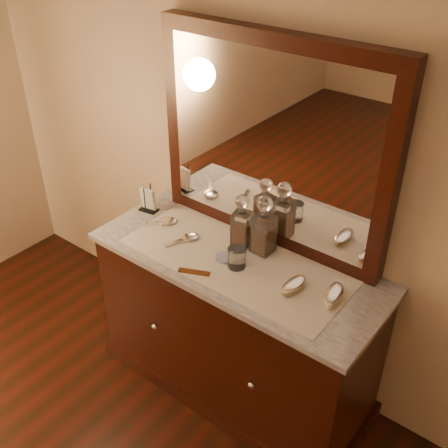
# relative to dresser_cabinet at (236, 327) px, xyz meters

# --- Properties ---
(dresser_cabinet) EXTENTS (1.40, 0.55, 0.82)m
(dresser_cabinet) POSITION_rel_dresser_cabinet_xyz_m (0.00, 0.00, 0.00)
(dresser_cabinet) COLOR black
(dresser_cabinet) RESTS_ON floor
(dresser_plinth) EXTENTS (1.46, 0.59, 0.08)m
(dresser_plinth) POSITION_rel_dresser_cabinet_xyz_m (0.00, 0.00, -0.37)
(dresser_plinth) COLOR black
(dresser_plinth) RESTS_ON floor
(knob_left) EXTENTS (0.04, 0.04, 0.04)m
(knob_left) POSITION_rel_dresser_cabinet_xyz_m (-0.30, -0.28, 0.04)
(knob_left) COLOR silver
(knob_left) RESTS_ON dresser_cabinet
(knob_right) EXTENTS (0.04, 0.04, 0.04)m
(knob_right) POSITION_rel_dresser_cabinet_xyz_m (0.30, -0.28, 0.04)
(knob_right) COLOR silver
(knob_right) RESTS_ON dresser_cabinet
(marble_top) EXTENTS (1.44, 0.59, 0.03)m
(marble_top) POSITION_rel_dresser_cabinet_xyz_m (0.00, 0.00, 0.42)
(marble_top) COLOR silver
(marble_top) RESTS_ON dresser_cabinet
(mirror_frame) EXTENTS (1.20, 0.08, 1.00)m
(mirror_frame) POSITION_rel_dresser_cabinet_xyz_m (0.00, 0.25, 0.94)
(mirror_frame) COLOR black
(mirror_frame) RESTS_ON marble_top
(mirror_glass) EXTENTS (1.06, 0.01, 0.86)m
(mirror_glass) POSITION_rel_dresser_cabinet_xyz_m (0.00, 0.21, 0.94)
(mirror_glass) COLOR white
(mirror_glass) RESTS_ON marble_top
(lace_runner) EXTENTS (1.10, 0.45, 0.00)m
(lace_runner) POSITION_rel_dresser_cabinet_xyz_m (0.00, -0.02, 0.44)
(lace_runner) COLOR silver
(lace_runner) RESTS_ON marble_top
(pin_dish) EXTENTS (0.09, 0.09, 0.02)m
(pin_dish) POSITION_rel_dresser_cabinet_xyz_m (-0.04, -0.04, 0.45)
(pin_dish) COLOR white
(pin_dish) RESTS_ON lace_runner
(comb) EXTENTS (0.15, 0.09, 0.01)m
(comb) POSITION_rel_dresser_cabinet_xyz_m (-0.09, -0.21, 0.45)
(comb) COLOR brown
(comb) RESTS_ON lace_runner
(napkin_rack) EXTENTS (0.11, 0.08, 0.15)m
(napkin_rack) POSITION_rel_dresser_cabinet_xyz_m (-0.64, 0.06, 0.50)
(napkin_rack) COLOR black
(napkin_rack) RESTS_ON marble_top
(decanter_left) EXTENTS (0.10, 0.10, 0.28)m
(decanter_left) POSITION_rel_dresser_cabinet_xyz_m (-0.05, 0.11, 0.55)
(decanter_left) COLOR brown
(decanter_left) RESTS_ON lace_runner
(decanter_right) EXTENTS (0.09, 0.09, 0.30)m
(decanter_right) POSITION_rel_dresser_cabinet_xyz_m (0.06, 0.12, 0.56)
(decanter_right) COLOR brown
(decanter_right) RESTS_ON lace_runner
(brush_near) EXTENTS (0.08, 0.16, 0.04)m
(brush_near) POSITION_rel_dresser_cabinet_xyz_m (0.33, -0.03, 0.47)
(brush_near) COLOR tan
(brush_near) RESTS_ON lace_runner
(brush_far) EXTENTS (0.11, 0.18, 0.05)m
(brush_far) POSITION_rel_dresser_cabinet_xyz_m (0.50, 0.02, 0.47)
(brush_far) COLOR tan
(brush_far) RESTS_ON lace_runner
(hand_mirror_outer) EXTENTS (0.17, 0.19, 0.02)m
(hand_mirror_outer) POSITION_rel_dresser_cabinet_xyz_m (-0.48, 0.01, 0.45)
(hand_mirror_outer) COLOR silver
(hand_mirror_outer) RESTS_ON lace_runner
(hand_mirror_inner) EXTENTS (0.11, 0.19, 0.02)m
(hand_mirror_inner) POSITION_rel_dresser_cabinet_xyz_m (-0.29, -0.02, 0.45)
(hand_mirror_inner) COLOR silver
(hand_mirror_inner) RESTS_ON lace_runner
(tumblers) EXTENTS (0.09, 0.09, 0.10)m
(tumblers) POSITION_rel_dresser_cabinet_xyz_m (0.03, -0.05, 0.49)
(tumblers) COLOR white
(tumblers) RESTS_ON lace_runner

